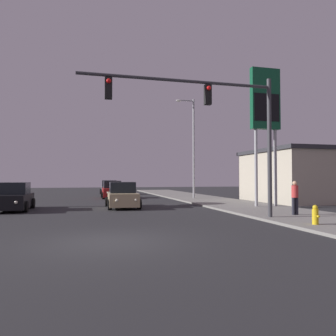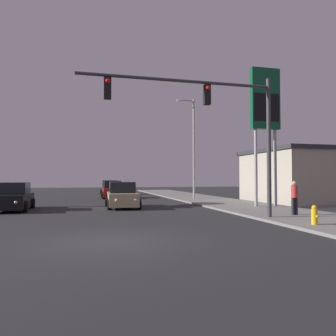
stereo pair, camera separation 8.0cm
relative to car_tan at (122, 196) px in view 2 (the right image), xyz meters
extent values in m
plane|color=#28282B|center=(-1.63, -11.48, -0.76)|extent=(120.00, 120.00, 0.00)
cube|color=gray|center=(7.87, -1.48, -0.70)|extent=(5.00, 60.00, 0.12)
cube|color=#B2A893|center=(16.37, 2.10, 1.24)|extent=(10.00, 8.00, 4.00)
cube|color=#2D2D33|center=(16.37, 2.10, 3.39)|extent=(10.30, 8.30, 0.30)
cube|color=tan|center=(0.00, -0.04, -0.18)|extent=(1.95, 4.26, 0.80)
cube|color=black|center=(0.00, 0.11, 0.57)|extent=(1.67, 2.06, 0.70)
cylinder|color=black|center=(-0.90, -1.34, -0.44)|extent=(0.24, 0.64, 0.64)
cylinder|color=black|center=(0.90, -1.34, -0.44)|extent=(0.24, 0.64, 0.64)
cylinder|color=black|center=(-0.90, 1.27, -0.44)|extent=(0.24, 0.64, 0.64)
cylinder|color=black|center=(0.90, 1.27, -0.44)|extent=(0.24, 0.64, 0.64)
sphere|color=#F2EACC|center=(-0.56, -2.16, -0.13)|extent=(0.18, 0.18, 0.18)
sphere|color=#F2EACC|center=(0.56, -2.16, -0.13)|extent=(0.18, 0.18, 0.18)
cube|color=black|center=(-6.52, -0.34, -0.18)|extent=(1.85, 4.22, 0.80)
cube|color=black|center=(-6.52, -0.19, 0.57)|extent=(1.62, 2.02, 0.70)
cylinder|color=black|center=(-5.62, -1.64, -0.44)|extent=(0.24, 0.64, 0.64)
cylinder|color=black|center=(-7.42, 0.96, -0.44)|extent=(0.24, 0.64, 0.64)
cylinder|color=black|center=(-5.62, 0.96, -0.44)|extent=(0.24, 0.64, 0.64)
sphere|color=#F2EACC|center=(-5.96, -2.46, -0.13)|extent=(0.18, 0.18, 0.18)
cube|color=maroon|center=(0.17, 10.49, -0.18)|extent=(1.89, 4.24, 0.80)
cube|color=black|center=(0.17, 10.64, 0.57)|extent=(1.64, 2.03, 0.70)
cylinder|color=black|center=(-0.73, 9.19, -0.44)|extent=(0.24, 0.64, 0.64)
cylinder|color=black|center=(1.07, 9.19, -0.44)|extent=(0.24, 0.64, 0.64)
cylinder|color=black|center=(-0.73, 11.79, -0.44)|extent=(0.24, 0.64, 0.64)
cylinder|color=black|center=(1.07, 11.79, -0.44)|extent=(0.24, 0.64, 0.64)
sphere|color=#F2EACC|center=(-0.39, 8.37, -0.13)|extent=(0.18, 0.18, 0.18)
sphere|color=#F2EACC|center=(0.72, 8.37, -0.13)|extent=(0.18, 0.18, 0.18)
cube|color=slate|center=(0.38, 17.85, -0.18)|extent=(1.95, 4.26, 0.80)
cube|color=black|center=(0.38, 18.00, 0.57)|extent=(1.67, 2.05, 0.70)
cylinder|color=black|center=(-0.52, 16.55, -0.44)|extent=(0.24, 0.64, 0.64)
cylinder|color=black|center=(1.28, 16.55, -0.44)|extent=(0.24, 0.64, 0.64)
cylinder|color=black|center=(-0.52, 19.16, -0.44)|extent=(0.24, 0.64, 0.64)
cylinder|color=black|center=(1.28, 19.16, -0.44)|extent=(0.24, 0.64, 0.64)
sphere|color=#F2EACC|center=(-0.18, 15.73, -0.13)|extent=(0.18, 0.18, 0.18)
sphere|color=#F2EACC|center=(0.93, 15.73, -0.13)|extent=(0.18, 0.18, 0.18)
cylinder|color=#38383D|center=(6.03, -7.84, 2.61)|extent=(0.20, 0.20, 6.50)
cylinder|color=#38383D|center=(1.63, -7.84, 5.46)|extent=(8.80, 0.14, 0.14)
cube|color=black|center=(2.95, -7.84, 4.91)|extent=(0.30, 0.24, 0.90)
sphere|color=red|center=(2.95, -7.98, 5.18)|extent=(0.20, 0.20, 0.20)
cube|color=black|center=(-1.45, -7.84, 4.91)|extent=(0.30, 0.24, 0.90)
sphere|color=red|center=(-1.45, -7.98, 5.18)|extent=(0.20, 0.20, 0.20)
cylinder|color=#99999E|center=(7.15, 6.60, 3.86)|extent=(0.18, 0.18, 9.00)
cylinder|color=#99999E|center=(6.45, 6.60, 8.21)|extent=(1.40, 0.10, 0.10)
ellipsoid|color=silver|center=(5.75, 6.60, 8.16)|extent=(0.50, 0.24, 0.20)
cylinder|color=#99999E|center=(8.31, -2.50, 1.86)|extent=(0.20, 0.20, 5.00)
cylinder|color=#99999E|center=(9.71, -2.50, 1.86)|extent=(0.20, 0.20, 5.00)
cube|color=#0F4C2D|center=(9.01, -2.50, 6.36)|extent=(2.00, 0.40, 4.00)
cube|color=black|center=(9.01, -2.71, 5.76)|extent=(1.80, 0.03, 1.80)
cylinder|color=gold|center=(6.39, -10.49, -0.34)|extent=(0.24, 0.24, 0.60)
sphere|color=gold|center=(6.39, -10.49, 0.02)|extent=(0.20, 0.20, 0.20)
cylinder|color=gold|center=(6.39, -10.66, -0.31)|extent=(0.08, 0.10, 0.08)
cylinder|color=#23232D|center=(7.63, -7.34, -0.22)|extent=(0.16, 0.16, 0.85)
cylinder|color=#23232D|center=(7.81, -7.34, -0.22)|extent=(0.16, 0.16, 0.85)
cylinder|color=#BF3333|center=(7.72, -7.34, 0.51)|extent=(0.32, 0.32, 0.60)
sphere|color=tan|center=(7.72, -7.34, 0.92)|extent=(0.22, 0.22, 0.22)
camera|label=1|loc=(-2.35, -21.53, 1.16)|focal=35.00mm
camera|label=2|loc=(-2.27, -21.55, 1.16)|focal=35.00mm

